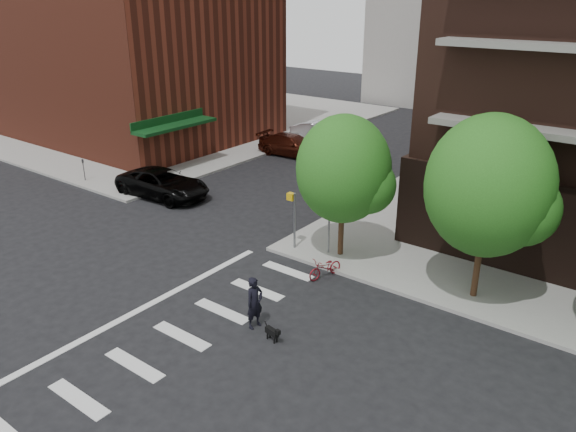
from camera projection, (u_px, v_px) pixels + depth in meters
ground at (126, 308)px, 20.83m from camera, size 120.00×120.00×0.00m
sidewalk_nw at (166, 117)px, 51.89m from camera, size 31.00×33.00×0.15m
crosswalk at (166, 328)px, 19.58m from camera, size 3.85×13.00×0.01m
midrise_nw at (122, 2)px, 42.66m from camera, size 21.40×15.50×20.00m
tree_a at (343, 169)px, 23.34m from camera, size 4.00×4.00×5.90m
tree_b at (489, 186)px, 19.79m from camera, size 4.50×4.50×6.65m
pedestrian_signal at (302, 213)px, 24.68m from camera, size 2.18×0.67×2.60m
fire_hydrant at (120, 185)px, 32.27m from camera, size 0.24×0.24×0.73m
parking_meter at (84, 167)px, 34.08m from camera, size 0.10×0.08×1.32m
parked_car_black at (163, 184)px, 31.78m from camera, size 3.01×5.83×1.57m
parked_car_maroon at (293, 145)px, 39.70m from camera, size 2.50×5.34×1.51m
parked_car_silver at (321, 133)px, 42.90m from camera, size 1.70×4.86×1.60m
scooter at (325, 268)px, 22.91m from camera, size 0.99×1.76×0.88m
dog_walker at (255, 303)px, 19.35m from camera, size 0.75×0.55×1.91m
dog at (273, 332)px, 18.75m from camera, size 0.67×0.27×0.55m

